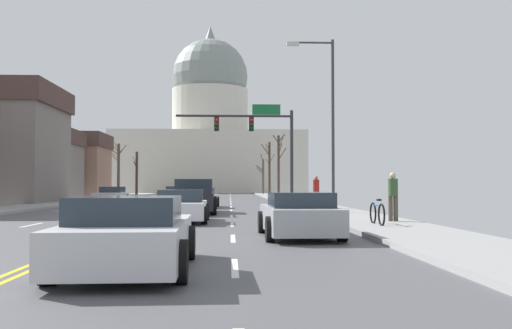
% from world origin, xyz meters
% --- Properties ---
extents(ground, '(20.00, 180.00, 0.20)m').
position_xyz_m(ground, '(0.00, -0.00, 0.02)').
color(ground, '#4C4C51').
extents(signal_gantry, '(7.91, 0.41, 6.69)m').
position_xyz_m(signal_gantry, '(5.37, 14.46, 4.88)').
color(signal_gantry, '#28282D').
rests_on(signal_gantry, ground).
extents(street_lamp_right, '(2.22, 0.24, 8.03)m').
position_xyz_m(street_lamp_right, '(7.92, 2.48, 4.88)').
color(street_lamp_right, '#333338').
rests_on(street_lamp_right, ground).
extents(capitol_building, '(31.64, 18.60, 28.98)m').
position_xyz_m(capitol_building, '(0.00, 74.19, 9.80)').
color(capitol_building, beige).
rests_on(capitol_building, ground).
extents(sedan_near_00, '(2.11, 4.55, 1.23)m').
position_xyz_m(sedan_near_00, '(1.69, 11.24, 0.57)').
color(sedan_near_00, silver).
rests_on(sedan_near_00, ground).
extents(pickup_truck_near_01, '(2.37, 5.73, 1.68)m').
position_xyz_m(pickup_truck_near_01, '(1.63, 4.58, 0.75)').
color(pickup_truck_near_01, black).
rests_on(pickup_truck_near_01, ground).
extents(sedan_near_02, '(2.08, 4.25, 1.22)m').
position_xyz_m(sedan_near_02, '(1.59, -2.00, 0.56)').
color(sedan_near_02, silver).
rests_on(sedan_near_02, ground).
extents(sedan_near_03, '(2.07, 4.34, 1.21)m').
position_xyz_m(sedan_near_03, '(5.29, -8.21, 0.58)').
color(sedan_near_03, '#9EA3A8').
rests_on(sedan_near_03, ground).
extents(sedan_near_04, '(2.14, 4.33, 1.23)m').
position_xyz_m(sedan_near_04, '(1.75, -14.01, 0.58)').
color(sedan_near_04, silver).
rests_on(sedan_near_04, ground).
extents(sedan_oncoming_00, '(2.04, 4.64, 1.24)m').
position_xyz_m(sedan_oncoming_00, '(-5.29, 18.57, 0.58)').
color(sedan_oncoming_00, silver).
rests_on(sedan_oncoming_00, ground).
extents(sedan_oncoming_01, '(2.05, 4.53, 1.23)m').
position_xyz_m(sedan_oncoming_01, '(-1.64, 29.62, 0.58)').
color(sedan_oncoming_01, '#9EA3A8').
rests_on(sedan_oncoming_01, ground).
extents(sedan_oncoming_02, '(2.06, 4.33, 1.15)m').
position_xyz_m(sedan_oncoming_02, '(-1.82, 40.35, 0.55)').
color(sedan_oncoming_02, '#B71414').
rests_on(sedan_oncoming_02, ground).
extents(flank_building_01, '(11.44, 7.34, 7.26)m').
position_xyz_m(flank_building_01, '(-18.64, 38.17, 3.68)').
color(flank_building_01, slate).
rests_on(flank_building_01, ground).
extents(flank_building_03, '(10.83, 8.48, 7.64)m').
position_xyz_m(flank_building_03, '(-17.21, 47.06, 3.87)').
color(flank_building_03, '#8C6656').
rests_on(flank_building_03, ground).
extents(bare_tree_00, '(1.43, 2.16, 6.26)m').
position_xyz_m(bare_tree_00, '(8.27, 32.29, 3.48)').
color(bare_tree_00, '#423328').
rests_on(bare_tree_00, ground).
extents(bare_tree_01, '(0.90, 2.46, 5.29)m').
position_xyz_m(bare_tree_01, '(-8.05, 46.71, 2.93)').
color(bare_tree_01, '#423328').
rests_on(bare_tree_01, ground).
extents(bare_tree_02, '(1.24, 1.82, 5.48)m').
position_xyz_m(bare_tree_02, '(7.98, 54.25, 2.66)').
color(bare_tree_02, brown).
rests_on(bare_tree_02, ground).
extents(bare_tree_03, '(2.00, 1.86, 5.91)m').
position_xyz_m(bare_tree_03, '(-8.82, 39.15, 3.21)').
color(bare_tree_03, '#4C3D2D').
rests_on(bare_tree_03, ground).
extents(bare_tree_04, '(1.84, 2.15, 6.44)m').
position_xyz_m(bare_tree_04, '(8.23, 45.07, 3.52)').
color(bare_tree_04, '#423328').
rests_on(bare_tree_04, ground).
extents(pedestrian_00, '(0.35, 0.34, 1.76)m').
position_xyz_m(pedestrian_00, '(8.07, 6.79, 1.12)').
color(pedestrian_00, black).
rests_on(pedestrian_00, ground).
extents(pedestrian_01, '(0.35, 0.34, 1.70)m').
position_xyz_m(pedestrian_01, '(9.12, -3.94, 1.09)').
color(pedestrian_01, '#4C4238').
rests_on(pedestrian_01, ground).
extents(bicycle_parked, '(0.12, 1.77, 0.85)m').
position_xyz_m(bicycle_parked, '(8.15, -5.46, 0.49)').
color(bicycle_parked, black).
rests_on(bicycle_parked, ground).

